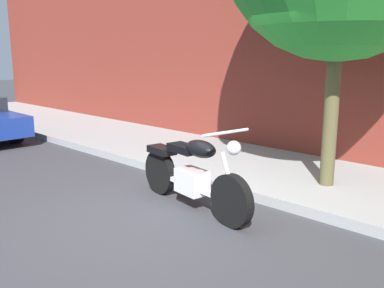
{
  "coord_description": "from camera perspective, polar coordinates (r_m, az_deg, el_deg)",
  "views": [
    {
      "loc": [
        3.86,
        -3.37,
        2.02
      ],
      "look_at": [
        0.14,
        0.46,
        0.88
      ],
      "focal_mm": 39.45,
      "sensor_mm": 36.0,
      "label": 1
    }
  ],
  "objects": [
    {
      "name": "ground_plane",
      "position": [
        5.51,
        -4.42,
        -9.45
      ],
      "size": [
        60.0,
        60.0,
        0.0
      ],
      "primitive_type": "plane",
      "color": "#38383D"
    },
    {
      "name": "sidewalk",
      "position": [
        7.3,
        10.49,
        -3.61
      ],
      "size": [
        25.95,
        2.58,
        0.14
      ],
      "primitive_type": "cube",
      "color": "#969696",
      "rests_on": "ground"
    },
    {
      "name": "motorcycle",
      "position": [
        5.57,
        0.03,
        -4.1
      ],
      "size": [
        2.18,
        0.75,
        1.14
      ],
      "color": "black",
      "rests_on": "ground"
    }
  ]
}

